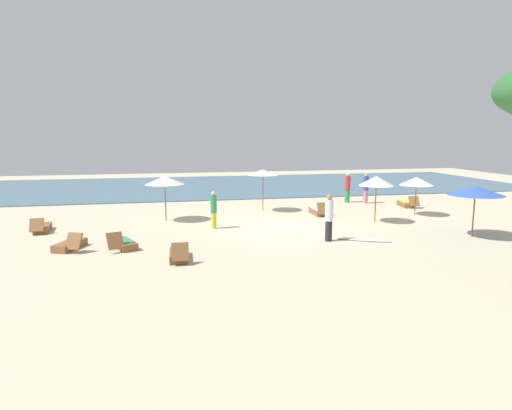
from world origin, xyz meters
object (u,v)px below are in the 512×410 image
Objects in this scene: person_2 at (329,217)px; surfboard at (364,240)px; umbrella_4 at (165,180)px; umbrella_0 at (376,181)px; person_1 at (366,188)px; lounger_2 at (319,211)px; umbrella_1 at (475,191)px; lounger_4 at (123,244)px; person_3 at (347,188)px; person_0 at (214,210)px; lounger_3 at (406,204)px; lounger_0 at (179,255)px; umbrella_2 at (417,181)px; umbrella_3 at (263,172)px; lounger_1 at (70,245)px; lounger_5 at (42,228)px.

surfboard is (1.45, -0.22, -0.95)m from person_2.
umbrella_4 is 1.17× the size of person_2.
umbrella_0 is 1.19× the size of person_2.
lounger_2 is at bearing -142.87° from person_1.
umbrella_1 is 14.46m from lounger_4.
person_3 is (1.26, 6.31, -1.11)m from umbrella_0.
person_0 is at bearing 178.41° from umbrella_0.
lounger_3 is at bearing -40.02° from person_3.
person_0 is at bearing -151.45° from person_1.
person_2 is (-5.89, -8.94, 0.03)m from person_1.
umbrella_0 is 6.53m from person_3.
lounger_2 is (7.73, 7.23, 0.01)m from lounger_0.
umbrella_2 is 13.09m from umbrella_4.
lounger_0 is 0.96× the size of lounger_4.
umbrella_0 is at bearing -135.48° from lounger_3.
umbrella_3 is 8.35m from surfboard.
umbrella_1 is at bearing -54.11° from lounger_2.
lounger_3 is 3.72m from person_3.
person_3 is (10.99, 11.00, 0.77)m from lounger_0.
person_0 is (-10.90, -1.09, -0.95)m from umbrella_2.
lounger_0 is 0.96× the size of lounger_1.
person_1 is (11.98, 10.45, 0.79)m from lounger_0.
umbrella_2 is 7.22m from surfboard.
umbrella_0 is 5.97m from lounger_3.
person_0 reaches higher than surfboard.
umbrella_3 is at bearing 137.57° from umbrella_0.
umbrella_1 is 6.32m from person_2.
umbrella_4 is at bearing 179.85° from lounger_2.
person_1 is 0.97× the size of person_2.
lounger_3 reaches higher than surfboard.
umbrella_4 is 1.30× the size of lounger_5.
person_2 is (10.05, -0.78, 0.82)m from lounger_1.
person_0 is (-10.50, 3.99, -1.10)m from umbrella_1.
lounger_1 is at bearing 175.19° from umbrella_1.
lounger_0 is at bearing -110.18° from person_0.
person_2 is (-1.65, -5.73, 0.81)m from lounger_2.
lounger_0 is 10.59m from lounger_2.
umbrella_3 is at bearing 158.84° from umbrella_2.
umbrella_4 is (-5.38, -1.71, -0.15)m from umbrella_3.
lounger_0 is 0.77× the size of surfboard.
lounger_3 is at bearing 79.26° from umbrella_1.
lounger_0 is 6.32m from person_2.
person_1 reaches higher than person_3.
lounger_5 is (-19.55, -2.83, -0.01)m from lounger_3.
person_3 is (-0.99, 0.56, -0.02)m from person_1.
lounger_1 reaches higher than lounger_5.
umbrella_1 reaches higher than lounger_1.
lounger_4 is at bearing -157.16° from lounger_3.
umbrella_2 is 1.18× the size of lounger_1.
umbrella_1 reaches higher than umbrella_2.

